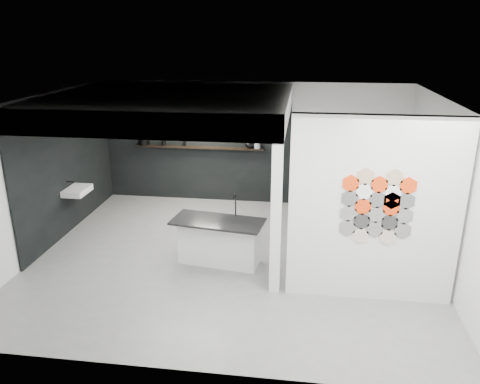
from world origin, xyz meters
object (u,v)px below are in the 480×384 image
(wall_basin, at_px, (77,191))
(glass_bowl, at_px, (257,146))
(stockpot, at_px, (144,141))
(kettle, at_px, (249,145))
(partition_panel, at_px, (374,211))
(utensil_cup, at_px, (164,143))
(kitchen_island, at_px, (219,240))
(glass_vase, at_px, (257,145))
(bottle_dark, at_px, (184,143))

(wall_basin, xyz_separation_m, glass_bowl, (3.39, 2.07, 0.52))
(stockpot, xyz_separation_m, kettle, (2.49, 0.00, -0.02))
(partition_panel, distance_m, utensil_cup, 5.76)
(kitchen_island, height_order, utensil_cup, utensil_cup)
(stockpot, xyz_separation_m, glass_bowl, (2.67, 0.00, -0.05))
(stockpot, relative_size, kettle, 1.27)
(glass_vase, bearing_deg, kitchen_island, -96.37)
(glass_vase, bearing_deg, partition_panel, -61.77)
(kitchen_island, height_order, glass_bowl, glass_bowl)
(partition_panel, bearing_deg, bottle_dark, 134.31)
(kitchen_island, height_order, bottle_dark, bottle_dark)
(partition_panel, height_order, kettle, partition_panel)
(bottle_dark, bearing_deg, kettle, 0.00)
(partition_panel, bearing_deg, glass_bowl, 118.23)
(kettle, height_order, utensil_cup, kettle)
(partition_panel, bearing_deg, wall_basin, 161.77)
(partition_panel, bearing_deg, kitchen_island, 161.89)
(wall_basin, xyz_separation_m, kitchen_island, (3.05, -1.01, -0.43))
(wall_basin, height_order, glass_bowl, glass_bowl)
(bottle_dark, height_order, utensil_cup, bottle_dark)
(utensil_cup, bearing_deg, glass_vase, 0.00)
(kettle, xyz_separation_m, glass_vase, (0.18, 0.00, -0.00))
(wall_basin, bearing_deg, kitchen_island, -18.33)
(kitchen_island, height_order, kettle, kettle)
(kettle, distance_m, bottle_dark, 1.52)
(kitchen_island, bearing_deg, partition_panel, -9.79)
(glass_bowl, xyz_separation_m, glass_vase, (0.00, 0.00, 0.03))
(stockpot, height_order, bottle_dark, stockpot)
(kitchen_island, xyz_separation_m, glass_bowl, (0.34, 3.07, 0.95))
(glass_vase, bearing_deg, utensil_cup, 180.00)
(glass_bowl, relative_size, glass_vase, 0.89)
(kitchen_island, height_order, stockpot, stockpot)
(partition_panel, relative_size, wall_basin, 4.67)
(kettle, relative_size, glass_vase, 1.21)
(kitchen_island, bearing_deg, kettle, 95.28)
(stockpot, relative_size, utensil_cup, 2.18)
(partition_panel, bearing_deg, stockpot, 140.86)
(utensil_cup, bearing_deg, stockpot, 180.00)
(stockpot, bearing_deg, bottle_dark, 0.00)
(bottle_dark, distance_m, utensil_cup, 0.50)
(kettle, relative_size, utensil_cup, 1.71)
(wall_basin, xyz_separation_m, bottle_dark, (1.69, 2.07, 0.54))
(wall_basin, relative_size, utensil_cup, 5.40)
(stockpot, distance_m, bottle_dark, 0.98)
(wall_basin, height_order, kettle, kettle)
(bottle_dark, bearing_deg, kitchen_island, -66.21)
(stockpot, distance_m, glass_vase, 2.67)
(glass_vase, relative_size, bottle_dark, 1.11)
(stockpot, bearing_deg, wall_basin, -109.13)
(stockpot, distance_m, utensil_cup, 0.48)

